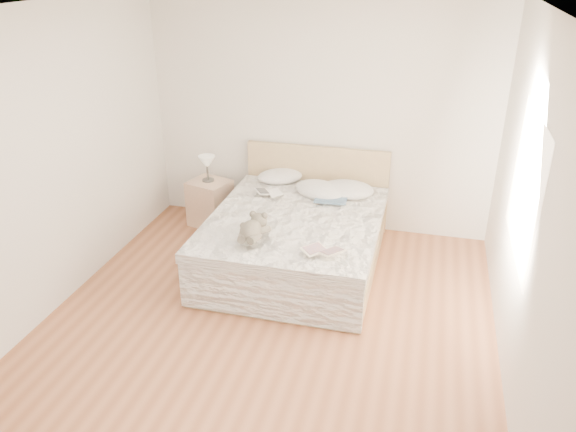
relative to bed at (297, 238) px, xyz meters
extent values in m
cube|color=brown|center=(0.00, -1.19, -0.31)|extent=(4.00, 4.50, 0.00)
cube|color=white|center=(0.00, -1.19, 2.39)|extent=(4.00, 4.50, 0.00)
cube|color=silver|center=(0.00, 1.06, 1.04)|extent=(4.00, 0.02, 2.70)
cube|color=silver|center=(0.00, -3.44, 1.04)|extent=(4.00, 0.02, 2.70)
cube|color=silver|center=(-2.00, -1.19, 1.04)|extent=(0.02, 4.50, 2.70)
cube|color=silver|center=(2.00, -1.19, 1.04)|extent=(0.02, 4.50, 2.70)
cube|color=white|center=(1.99, -0.89, 1.14)|extent=(0.02, 1.30, 1.10)
cube|color=tan|center=(0.00, -0.04, -0.21)|extent=(1.68, 2.08, 0.20)
cube|color=white|center=(0.00, -0.04, 0.04)|extent=(1.60, 2.00, 0.30)
cube|color=white|center=(0.00, -0.09, 0.23)|extent=(1.72, 2.05, 0.10)
cube|color=tan|center=(0.00, 1.00, 0.19)|extent=(1.70, 0.06, 1.00)
cube|color=tan|center=(-1.25, 0.68, -0.03)|extent=(0.54, 0.51, 0.56)
cylinder|color=#46423D|center=(-1.27, 0.70, 0.26)|extent=(0.14, 0.14, 0.02)
cylinder|color=#433F39|center=(-1.27, 0.70, 0.37)|extent=(0.03, 0.03, 0.20)
cone|color=beige|center=(-1.27, 0.70, 0.49)|extent=(0.22, 0.22, 0.14)
ellipsoid|color=white|center=(-0.42, 0.86, 0.33)|extent=(0.65, 0.60, 0.16)
ellipsoid|color=silver|center=(0.12, 0.56, 0.33)|extent=(0.72, 0.65, 0.18)
ellipsoid|color=silver|center=(0.41, 0.65, 0.33)|extent=(0.65, 0.48, 0.19)
cube|color=white|center=(-0.42, 0.37, 0.32)|extent=(0.35, 0.33, 0.02)
cube|color=#FFF0D0|center=(0.43, -0.80, 0.32)|extent=(0.39, 0.38, 0.02)
camera|label=1|loc=(1.23, -5.13, 2.75)|focal=35.00mm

